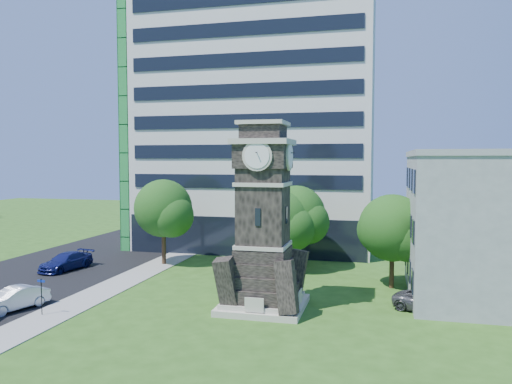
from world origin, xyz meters
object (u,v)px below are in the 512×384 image
(car_street_north, at_px, (66,262))
(park_bench, at_px, (236,300))
(clock_tower, at_px, (263,228))
(car_street_mid, at_px, (14,299))
(street_sign, at_px, (41,293))
(car_east_lot, at_px, (431,302))

(car_street_north, distance_m, park_bench, 19.27)
(clock_tower, height_order, car_street_mid, clock_tower)
(car_street_mid, distance_m, street_sign, 2.67)
(car_street_mid, relative_size, car_east_lot, 0.93)
(park_bench, xyz_separation_m, street_sign, (-11.36, -4.48, 0.93))
(car_street_north, distance_m, street_sign, 13.44)
(car_street_mid, distance_m, car_street_north, 11.88)
(car_street_north, bearing_deg, park_bench, -11.41)
(car_east_lot, height_order, park_bench, car_east_lot)
(park_bench, bearing_deg, car_east_lot, -5.96)
(car_street_mid, bearing_deg, car_street_north, 127.20)
(car_street_mid, height_order, park_bench, car_street_mid)
(clock_tower, relative_size, street_sign, 5.24)
(clock_tower, height_order, car_street_north, clock_tower)
(clock_tower, bearing_deg, car_street_mid, -164.40)
(car_east_lot, bearing_deg, park_bench, 121.35)
(car_east_lot, distance_m, park_bench, 12.59)
(clock_tower, xyz_separation_m, street_sign, (-13.11, -4.92, -3.82))
(clock_tower, xyz_separation_m, car_street_mid, (-15.62, -4.36, -4.55))
(clock_tower, xyz_separation_m, car_east_lot, (10.66, 1.74, -4.62))
(car_street_north, height_order, street_sign, street_sign)
(car_east_lot, bearing_deg, car_street_north, 101.79)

